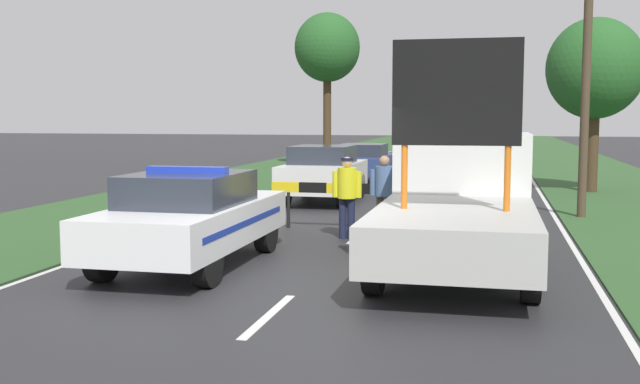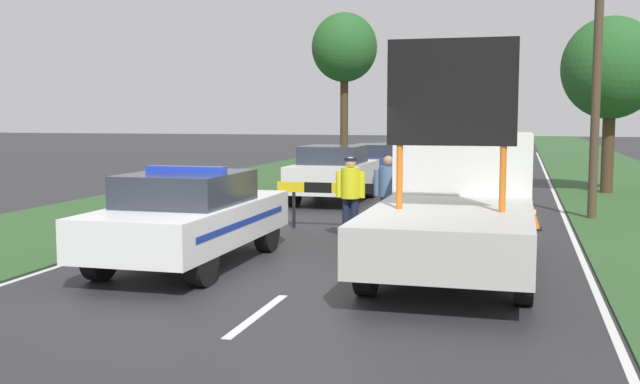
# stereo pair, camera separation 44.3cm
# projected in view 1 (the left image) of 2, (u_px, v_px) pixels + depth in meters

# --- Properties ---
(ground_plane) EXTENTS (160.00, 160.00, 0.00)m
(ground_plane) POSITION_uv_depth(u_px,v_px,m) (301.00, 287.00, 10.43)
(ground_plane) COLOR #28282B
(lane_markings) EXTENTS (8.18, 55.33, 0.01)m
(lane_markings) POSITION_uv_depth(u_px,v_px,m) (404.00, 195.00, 22.52)
(lane_markings) COLOR silver
(lane_markings) RESTS_ON ground
(grass_verge_left) EXTENTS (4.87, 120.00, 0.03)m
(grass_verge_left) POSITION_uv_depth(u_px,v_px,m) (268.00, 172.00, 31.29)
(grass_verge_left) COLOR #2D5128
(grass_verge_left) RESTS_ON ground
(grass_verge_right) EXTENTS (4.87, 120.00, 0.03)m
(grass_verge_right) POSITION_uv_depth(u_px,v_px,m) (600.00, 178.00, 28.35)
(grass_verge_right) COLOR #2D5128
(grass_verge_right) RESTS_ON ground
(police_car) EXTENTS (1.85, 4.59, 1.59)m
(police_car) POSITION_uv_depth(u_px,v_px,m) (191.00, 217.00, 11.86)
(police_car) COLOR white
(police_car) RESTS_ON ground
(work_truck) EXTENTS (2.26, 5.70, 3.43)m
(work_truck) POSITION_uv_depth(u_px,v_px,m) (459.00, 201.00, 11.91)
(work_truck) COLOR white
(work_truck) RESTS_ON ground
(road_barrier) EXTENTS (3.59, 0.08, 0.98)m
(road_barrier) POSITION_uv_depth(u_px,v_px,m) (355.00, 191.00, 15.56)
(road_barrier) COLOR black
(road_barrier) RESTS_ON ground
(police_officer) EXTENTS (0.57, 0.36, 1.60)m
(police_officer) POSITION_uv_depth(u_px,v_px,m) (347.00, 190.00, 14.44)
(police_officer) COLOR #191E38
(police_officer) RESTS_ON ground
(pedestrian_civilian) EXTENTS (0.57, 0.37, 1.60)m
(pedestrian_civilian) POSITION_uv_depth(u_px,v_px,m) (384.00, 189.00, 14.75)
(pedestrian_civilian) COLOR brown
(pedestrian_civilian) RESTS_ON ground
(traffic_cone_near_police) EXTENTS (0.47, 0.47, 0.65)m
(traffic_cone_near_police) POSITION_uv_depth(u_px,v_px,m) (523.00, 213.00, 15.88)
(traffic_cone_near_police) COLOR black
(traffic_cone_near_police) RESTS_ON ground
(traffic_cone_centre_front) EXTENTS (0.36, 0.36, 0.50)m
(traffic_cone_centre_front) POSITION_uv_depth(u_px,v_px,m) (383.00, 214.00, 16.31)
(traffic_cone_centre_front) COLOR black
(traffic_cone_centre_front) RESTS_ON ground
(queued_car_van_white) EXTENTS (1.80, 3.99, 1.56)m
(queued_car_van_white) POSITION_uv_depth(u_px,v_px,m) (324.00, 173.00, 20.68)
(queued_car_van_white) COLOR silver
(queued_car_van_white) RESTS_ON ground
(queued_car_hatch_blue) EXTENTS (1.72, 4.06, 1.39)m
(queued_car_hatch_blue) POSITION_uv_depth(u_px,v_px,m) (364.00, 162.00, 26.44)
(queued_car_hatch_blue) COLOR navy
(queued_car_hatch_blue) RESTS_ON ground
(roadside_tree_near_left) EXTENTS (3.01, 3.01, 7.08)m
(roadside_tree_near_left) POSITION_uv_depth(u_px,v_px,m) (327.00, 49.00, 34.37)
(roadside_tree_near_left) COLOR #42301E
(roadside_tree_near_left) RESTS_ON ground
(roadside_tree_near_right) EXTENTS (2.93, 2.93, 5.36)m
(roadside_tree_near_right) POSITION_uv_depth(u_px,v_px,m) (595.00, 69.00, 22.83)
(roadside_tree_near_right) COLOR #42301E
(roadside_tree_near_right) RESTS_ON ground
(utility_pole) EXTENTS (1.20, 0.20, 6.76)m
(utility_pole) POSITION_uv_depth(u_px,v_px,m) (586.00, 67.00, 17.12)
(utility_pole) COLOR #473828
(utility_pole) RESTS_ON ground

